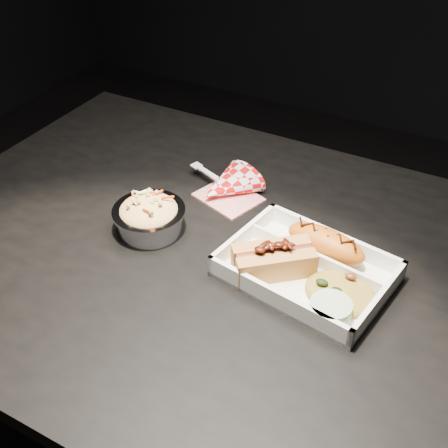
{
  "coord_description": "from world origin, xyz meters",
  "views": [
    {
      "loc": [
        0.3,
        -0.62,
        1.36
      ],
      "look_at": [
        -0.03,
        -0.0,
        0.81
      ],
      "focal_mm": 45.0,
      "sensor_mm": 36.0,
      "label": 1
    }
  ],
  "objects_px": {
    "dining_table": "(242,296)",
    "fried_pastry": "(325,243)",
    "napkin_fork": "(226,187)",
    "foil_coleslaw_cup": "(149,215)",
    "hotdog": "(274,258)",
    "food_tray": "(306,272)"
  },
  "relations": [
    {
      "from": "napkin_fork",
      "to": "fried_pastry",
      "type": "bearing_deg",
      "value": -0.22
    },
    {
      "from": "food_tray",
      "to": "foil_coleslaw_cup",
      "type": "xyz_separation_m",
      "value": [
        -0.28,
        -0.02,
        0.02
      ]
    },
    {
      "from": "dining_table",
      "to": "napkin_fork",
      "type": "distance_m",
      "value": 0.21
    },
    {
      "from": "hotdog",
      "to": "napkin_fork",
      "type": "xyz_separation_m",
      "value": [
        -0.17,
        0.16,
        -0.02
      ]
    },
    {
      "from": "foil_coleslaw_cup",
      "to": "napkin_fork",
      "type": "relative_size",
      "value": 0.73
    },
    {
      "from": "food_tray",
      "to": "foil_coleslaw_cup",
      "type": "relative_size",
      "value": 2.21
    },
    {
      "from": "dining_table",
      "to": "fried_pastry",
      "type": "xyz_separation_m",
      "value": [
        0.12,
        0.06,
        0.12
      ]
    },
    {
      "from": "dining_table",
      "to": "fried_pastry",
      "type": "bearing_deg",
      "value": 27.16
    },
    {
      "from": "fried_pastry",
      "to": "napkin_fork",
      "type": "height_order",
      "value": "napkin_fork"
    },
    {
      "from": "hotdog",
      "to": "napkin_fork",
      "type": "distance_m",
      "value": 0.23
    },
    {
      "from": "fried_pastry",
      "to": "foil_coleslaw_cup",
      "type": "xyz_separation_m",
      "value": [
        -0.29,
        -0.07,
        0.0
      ]
    },
    {
      "from": "food_tray",
      "to": "foil_coleslaw_cup",
      "type": "height_order",
      "value": "foil_coleslaw_cup"
    },
    {
      "from": "dining_table",
      "to": "food_tray",
      "type": "distance_m",
      "value": 0.15
    },
    {
      "from": "food_tray",
      "to": "hotdog",
      "type": "height_order",
      "value": "hotdog"
    },
    {
      "from": "food_tray",
      "to": "fried_pastry",
      "type": "height_order",
      "value": "fried_pastry"
    },
    {
      "from": "dining_table",
      "to": "fried_pastry",
      "type": "distance_m",
      "value": 0.18
    },
    {
      "from": "food_tray",
      "to": "hotdog",
      "type": "bearing_deg",
      "value": -149.23
    },
    {
      "from": "hotdog",
      "to": "foil_coleslaw_cup",
      "type": "relative_size",
      "value": 1.06
    },
    {
      "from": "dining_table",
      "to": "napkin_fork",
      "type": "xyz_separation_m",
      "value": [
        -0.11,
        0.15,
        0.11
      ]
    },
    {
      "from": "fried_pastry",
      "to": "napkin_fork",
      "type": "relative_size",
      "value": 0.8
    },
    {
      "from": "fried_pastry",
      "to": "foil_coleslaw_cup",
      "type": "bearing_deg",
      "value": -165.98
    },
    {
      "from": "dining_table",
      "to": "food_tray",
      "type": "xyz_separation_m",
      "value": [
        0.11,
        0.01,
        0.1
      ]
    }
  ]
}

